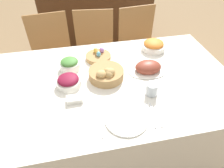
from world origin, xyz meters
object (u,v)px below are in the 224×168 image
(knife, at_px, (151,115))
(chair_far_left, at_px, (53,56))
(carrot_bowl, at_px, (154,45))
(chair_far_center, at_px, (95,51))
(dinner_plate, at_px, (126,119))
(fork, at_px, (101,124))
(egg_basket, at_px, (98,56))
(spoon, at_px, (156,114))
(butter_dish, at_px, (75,99))
(chair_far_right, at_px, (139,46))
(bread_basket, at_px, (106,74))
(drinking_cup, at_px, (152,89))
(green_salad_bowl, at_px, (70,64))
(sideboard, at_px, (97,17))
(beet_salad_bowl, at_px, (68,81))
(ham_platter, at_px, (148,68))

(knife, bearing_deg, chair_far_left, 120.25)
(carrot_bowl, bearing_deg, chair_far_center, 131.81)
(carrot_bowl, relative_size, dinner_plate, 0.79)
(dinner_plate, relative_size, fork, 1.31)
(egg_basket, xyz_separation_m, dinner_plate, (0.06, -0.66, -0.02))
(spoon, bearing_deg, butter_dish, 153.33)
(carrot_bowl, bearing_deg, chair_far_right, 83.78)
(bread_basket, distance_m, carrot_bowl, 0.56)
(chair_far_center, bearing_deg, carrot_bowl, -41.49)
(drinking_cup, bearing_deg, green_salad_bowl, 142.95)
(carrot_bowl, distance_m, fork, 0.91)
(carrot_bowl, distance_m, green_salad_bowl, 0.73)
(chair_far_center, xyz_separation_m, knife, (0.18, -1.21, 0.27))
(chair_far_right, bearing_deg, spoon, -110.10)
(egg_basket, bearing_deg, sideboard, 82.77)
(chair_far_left, height_order, fork, chair_far_left)
(chair_far_left, distance_m, drinking_cup, 1.29)
(green_salad_bowl, bearing_deg, bread_basket, -34.22)
(chair_far_center, bearing_deg, drinking_cup, -69.91)
(chair_far_center, xyz_separation_m, beet_salad_bowl, (-0.29, -0.83, 0.30))
(chair_far_center, height_order, sideboard, sideboard)
(chair_far_left, height_order, dinner_plate, chair_far_left)
(chair_far_right, relative_size, spoon, 4.68)
(beet_salad_bowl, height_order, knife, beet_salad_bowl)
(egg_basket, relative_size, dinner_plate, 0.80)
(bread_basket, distance_m, butter_dish, 0.30)
(egg_basket, height_order, green_salad_bowl, green_salad_bowl)
(carrot_bowl, relative_size, knife, 1.03)
(chair_far_left, relative_size, bread_basket, 3.61)
(bread_basket, height_order, drinking_cup, bread_basket)
(egg_basket, bearing_deg, knife, -71.98)
(carrot_bowl, height_order, drinking_cup, carrot_bowl)
(carrot_bowl, bearing_deg, drinking_cup, -111.53)
(bread_basket, relative_size, spoon, 1.30)
(green_salad_bowl, xyz_separation_m, drinking_cup, (0.51, -0.39, 0.00))
(egg_basket, bearing_deg, fork, -97.62)
(egg_basket, height_order, butter_dish, egg_basket)
(ham_platter, xyz_separation_m, drinking_cup, (-0.06, -0.24, 0.01))
(egg_basket, bearing_deg, beet_salad_bowl, -131.11)
(dinner_plate, bearing_deg, green_salad_bowl, 117.66)
(sideboard, bearing_deg, chair_far_center, -99.11)
(ham_platter, distance_m, spoon, 0.43)
(chair_far_center, height_order, ham_platter, chair_far_center)
(butter_dish, bearing_deg, knife, -25.83)
(egg_basket, bearing_deg, chair_far_center, 86.23)
(sideboard, bearing_deg, green_salad_bowl, -104.69)
(spoon, relative_size, butter_dish, 1.93)
(sideboard, bearing_deg, ham_platter, -85.30)
(fork, bearing_deg, dinner_plate, 2.31)
(beet_salad_bowl, distance_m, butter_dish, 0.17)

